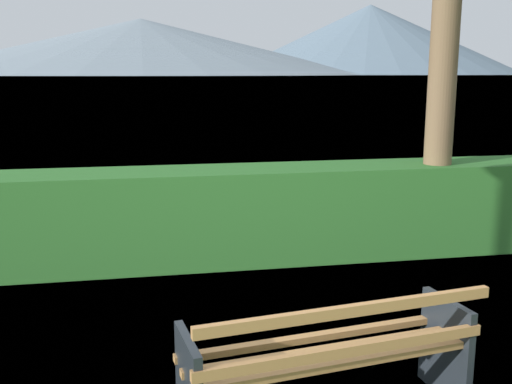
% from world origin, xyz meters
% --- Properties ---
extents(water_surface, '(620.00, 620.00, 0.00)m').
position_xyz_m(water_surface, '(0.00, 309.29, 0.00)').
color(water_surface, '#6B8EA3').
rests_on(water_surface, ground_plane).
extents(park_bench, '(1.89, 0.82, 0.87)m').
position_xyz_m(park_bench, '(0.01, -0.06, 0.43)').
color(park_bench, '#A0703F').
rests_on(park_bench, ground_plane).
extents(hedge_row, '(13.86, 0.84, 1.07)m').
position_xyz_m(hedge_row, '(0.00, 3.29, 0.53)').
color(hedge_row, '#2D6B28').
rests_on(hedge_row, ground_plane).
extents(distant_hills, '(853.14, 446.01, 71.52)m').
position_xyz_m(distant_hills, '(-13.42, 574.72, 28.36)').
color(distant_hills, slate).
rests_on(distant_hills, ground_plane).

